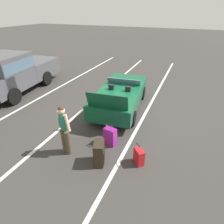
{
  "coord_description": "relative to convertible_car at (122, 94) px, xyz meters",
  "views": [
    {
      "loc": [
        -7.12,
        -2.64,
        4.05
      ],
      "look_at": [
        -1.77,
        -0.34,
        0.75
      ],
      "focal_mm": 29.6,
      "sensor_mm": 36.0,
      "label": 1
    }
  ],
  "objects": [
    {
      "name": "parked_pickup_truck_near",
      "position": [
        -0.66,
        5.82,
        0.51
      ],
      "size": [
        5.19,
        2.52,
        2.1
      ],
      "rotation": [
        0.0,
        0.0,
        3.26
      ],
      "color": "#4C4C51",
      "rests_on": "ground_plane"
    },
    {
      "name": "suitcase_large_black",
      "position": [
        -3.73,
        -0.71,
        -0.22
      ],
      "size": [
        0.55,
        0.43,
        0.74
      ],
      "rotation": [
        0.0,
        0.0,
        5.06
      ],
      "color": "#2D2319",
      "rests_on": "ground_plane"
    },
    {
      "name": "traveler_person",
      "position": [
        -3.71,
        0.45,
        0.34
      ],
      "size": [
        0.3,
        0.6,
        1.65
      ],
      "rotation": [
        0.0,
        0.0,
        -0.28
      ],
      "color": "#4C3F2D",
      "rests_on": "ground_plane"
    },
    {
      "name": "lot_line_mid",
      "position": [
        -0.2,
        1.46,
        -0.59
      ],
      "size": [
        18.0,
        0.12,
        0.01
      ],
      "primitive_type": "cube",
      "color": "silver",
      "rests_on": "ground_plane"
    },
    {
      "name": "lot_line_far",
      "position": [
        -0.2,
        4.16,
        -0.59
      ],
      "size": [
        18.0,
        0.12,
        0.01
      ],
      "primitive_type": "cube",
      "color": "silver",
      "rests_on": "ground_plane"
    },
    {
      "name": "convertible_car",
      "position": [
        0.0,
        0.0,
        0.0
      ],
      "size": [
        4.31,
        2.21,
        1.53
      ],
      "rotation": [
        0.0,
        0.0,
        0.11
      ],
      "color": "#0F4C2D",
      "rests_on": "ground_plane"
    },
    {
      "name": "lot_line_near",
      "position": [
        -0.2,
        -1.24,
        -0.59
      ],
      "size": [
        18.0,
        0.12,
        0.01
      ],
      "primitive_type": "cube",
      "color": "silver",
      "rests_on": "ground_plane"
    },
    {
      "name": "suitcase_medium_bright",
      "position": [
        -2.8,
        -0.65,
        -0.28
      ],
      "size": [
        0.31,
        0.44,
        0.84
      ],
      "rotation": [
        0.0,
        0.0,
        6.1
      ],
      "color": "#991E8C",
      "rests_on": "ground_plane"
    },
    {
      "name": "ground_plane",
      "position": [
        -0.2,
        -0.02,
        -0.59
      ],
      "size": [
        80.0,
        80.0,
        0.0
      ],
      "primitive_type": "plane",
      "color": "#383533"
    },
    {
      "name": "suitcase_small_carryon",
      "position": [
        -3.28,
        -1.79,
        -0.34
      ],
      "size": [
        0.38,
        0.38,
        0.72
      ],
      "rotation": [
        0.0,
        0.0,
        5.49
      ],
      "color": "red",
      "rests_on": "ground_plane"
    }
  ]
}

